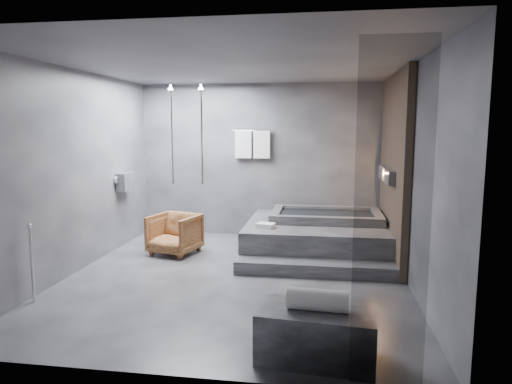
# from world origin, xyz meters

# --- Properties ---
(room) EXTENTS (5.00, 5.04, 2.82)m
(room) POSITION_xyz_m (0.40, 0.24, 1.73)
(room) COLOR #2D2D2F
(room) RESTS_ON ground
(tub_deck) EXTENTS (2.20, 2.00, 0.50)m
(tub_deck) POSITION_xyz_m (1.05, 1.45, 0.25)
(tub_deck) COLOR #323234
(tub_deck) RESTS_ON ground
(tub_step) EXTENTS (2.20, 0.36, 0.18)m
(tub_step) POSITION_xyz_m (1.05, 0.27, 0.09)
(tub_step) COLOR #323234
(tub_step) RESTS_ON ground
(concrete_bench) EXTENTS (1.06, 0.65, 0.45)m
(concrete_bench) POSITION_xyz_m (1.12, -2.05, 0.23)
(concrete_bench) COLOR #2F2F31
(concrete_bench) RESTS_ON ground
(driftwood_chair) EXTENTS (0.85, 0.86, 0.64)m
(driftwood_chair) POSITION_xyz_m (-1.19, 1.02, 0.32)
(driftwood_chair) COLOR #4C2913
(driftwood_chair) RESTS_ON ground
(rolled_towel) EXTENTS (0.54, 0.23, 0.19)m
(rolled_towel) POSITION_xyz_m (1.12, -2.07, 0.55)
(rolled_towel) COLOR silver
(rolled_towel) RESTS_ON concrete_bench
(deck_towel) EXTENTS (0.30, 0.25, 0.07)m
(deck_towel) POSITION_xyz_m (0.29, 0.88, 0.53)
(deck_towel) COLOR silver
(deck_towel) RESTS_ON tub_deck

